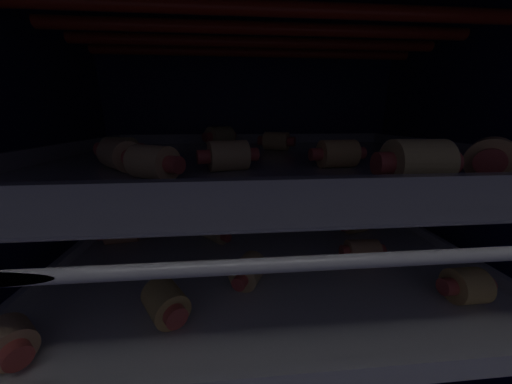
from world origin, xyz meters
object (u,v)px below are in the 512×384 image
object	(u,v)px
pig_in_blanket_upper_4	(220,136)
pig_in_blanket_lower_5	(166,302)
heating_element	(265,28)
pig_in_blanket_lower_7	(364,212)
pig_in_blanket_lower_11	(248,271)
pig_in_blanket_upper_3	(491,158)
pig_in_blanket_lower_6	(466,285)
oven_rack_upper	(264,168)
baking_tray_lower	(263,251)
pig_in_blanket_lower_1	(183,207)
pig_in_blanket_lower_9	(194,212)
pig_in_blanket_upper_5	(153,162)
oven_rack_lower	(263,257)
pig_in_blanket_upper_6	(228,156)
baking_tray_upper	(264,160)
pig_in_blanket_upper_0	(120,150)
pig_in_blanket_upper_7	(276,141)
pig_in_blanket_lower_8	(362,252)
pig_in_blanket_upper_8	(120,155)
pig_in_blanket_upper_2	(415,163)
pig_in_blanket_lower_2	(9,341)
pig_in_blanket_lower_3	(215,232)
pig_in_blanket_upper_1	(337,154)
pig_in_blanket_lower_0	(122,232)
pig_in_blanket_lower_4	(294,212)
pig_in_blanket_lower_10	(356,224)

from	to	relation	value
pig_in_blanket_upper_4	pig_in_blanket_lower_5	bearing A→B (deg)	-99.60
heating_element	pig_in_blanket_lower_7	world-z (taller)	heating_element
pig_in_blanket_lower_11	pig_in_blanket_upper_3	xyz separation A→B (cm)	(18.67, -5.83, 12.71)
pig_in_blanket_lower_6	oven_rack_upper	world-z (taller)	oven_rack_upper
baking_tray_lower	pig_in_blanket_lower_1	distance (cm)	19.58
pig_in_blanket_lower_9	pig_in_blanket_upper_5	size ratio (longest dim) A/B	1.13
oven_rack_lower	pig_in_blanket_lower_9	distance (cm)	15.66
pig_in_blanket_lower_6	pig_in_blanket_upper_3	size ratio (longest dim) A/B	0.97
oven_rack_lower	oven_rack_upper	world-z (taller)	oven_rack_upper
pig_in_blanket_lower_1	oven_rack_upper	world-z (taller)	oven_rack_upper
pig_in_blanket_lower_7	pig_in_blanket_lower_11	distance (cm)	26.20
pig_in_blanket_upper_4	pig_in_blanket_upper_6	bearing A→B (deg)	-85.47
pig_in_blanket_lower_7	baking_tray_upper	world-z (taller)	baking_tray_upper
pig_in_blanket_upper_0	pig_in_blanket_upper_7	size ratio (longest dim) A/B	0.99
pig_in_blanket_lower_8	pig_in_blanket_lower_11	bearing A→B (deg)	-168.37
oven_rack_upper	pig_in_blanket_upper_8	xyz separation A→B (cm)	(-14.00, -6.94, 2.75)
heating_element	pig_in_blanket_upper_8	distance (cm)	20.02
pig_in_blanket_lower_7	pig_in_blanket_lower_11	xyz separation A→B (cm)	(-20.89, -15.81, -0.02)
pig_in_blanket_upper_2	pig_in_blanket_upper_8	size ratio (longest dim) A/B	0.99
oven_rack_lower	pig_in_blanket_upper_4	bearing A→B (deg)	114.21
pig_in_blanket_lower_5	pig_in_blanket_upper_3	xyz separation A→B (cm)	(26.28, -1.55, 12.64)
pig_in_blanket_lower_2	pig_in_blanket_lower_7	bearing A→B (deg)	30.85
baking_tray_lower	pig_in_blanket_lower_5	xyz separation A→B (cm)	(-10.06, -11.57, 1.88)
pig_in_blanket_lower_7	pig_in_blanket_upper_5	size ratio (longest dim) A/B	1.13
oven_rack_upper	baking_tray_upper	size ratio (longest dim) A/B	1.12
pig_in_blanket_upper_6	pig_in_blanket_lower_3	bearing A→B (deg)	102.03
pig_in_blanket_upper_4	pig_in_blanket_lower_7	bearing A→B (deg)	-10.63
pig_in_blanket_lower_5	pig_in_blanket_lower_6	xyz separation A→B (cm)	(28.40, -0.33, 0.10)
baking_tray_lower	pig_in_blanket_lower_1	world-z (taller)	pig_in_blanket_lower_1
pig_in_blanket_upper_1	pig_in_blanket_upper_4	world-z (taller)	pig_in_blanket_upper_4
pig_in_blanket_lower_9	pig_in_blanket_lower_2	bearing A→B (deg)	-110.87
pig_in_blanket_upper_4	oven_rack_upper	bearing A→B (deg)	-65.79
heating_element	pig_in_blanket_upper_0	world-z (taller)	heating_element
pig_in_blanket_lower_0	pig_in_blanket_lower_7	size ratio (longest dim) A/B	1.04
heating_element	pig_in_blanket_lower_1	bearing A→B (deg)	132.59
heating_element	oven_rack_upper	size ratio (longest dim) A/B	0.84
pig_in_blanket_lower_3	pig_in_blanket_upper_8	world-z (taller)	pig_in_blanket_upper_8
pig_in_blanket_upper_4	pig_in_blanket_upper_8	bearing A→B (deg)	-112.04
pig_in_blanket_lower_1	pig_in_blanket_lower_4	bearing A→B (deg)	-10.54
pig_in_blanket_upper_7	heating_element	bearing A→B (deg)	-111.23
pig_in_blanket_upper_1	pig_in_blanket_lower_11	bearing A→B (deg)	179.05
pig_in_blanket_lower_5	oven_rack_lower	bearing A→B (deg)	48.98
pig_in_blanket_upper_7	pig_in_blanket_upper_8	world-z (taller)	pig_in_blanket_upper_8
baking_tray_upper	pig_in_blanket_lower_1	bearing A→B (deg)	132.59
pig_in_blanket_upper_8	baking_tray_lower	bearing A→B (deg)	26.37
pig_in_blanket_lower_6	oven_rack_lower	bearing A→B (deg)	147.01
pig_in_blanket_lower_0	pig_in_blanket_lower_10	world-z (taller)	pig_in_blanket_lower_0
oven_rack_upper	pig_in_blanket_upper_5	world-z (taller)	pig_in_blanket_upper_5
pig_in_blanket_lower_5	pig_in_blanket_upper_5	xyz separation A→B (cm)	(0.06, 0.66, 12.36)
oven_rack_lower	pig_in_blanket_upper_8	size ratio (longest dim) A/B	9.69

